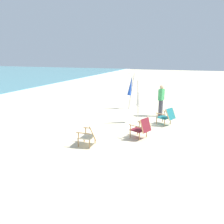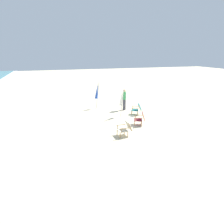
{
  "view_description": "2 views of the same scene",
  "coord_description": "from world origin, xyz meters",
  "px_view_note": "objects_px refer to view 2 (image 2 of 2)",
  "views": [
    {
      "loc": [
        -9.37,
        -1.78,
        3.07
      ],
      "look_at": [
        -1.05,
        1.21,
        0.78
      ],
      "focal_mm": 35.0,
      "sensor_mm": 36.0,
      "label": 1
    },
    {
      "loc": [
        -12.26,
        5.09,
        4.39
      ],
      "look_at": [
        -0.99,
        1.46,
        0.8
      ],
      "focal_mm": 32.0,
      "sensor_mm": 36.0,
      "label": 2
    }
  ],
  "objects_px": {
    "beach_chair_mid_center": "(140,118)",
    "person_near_chairs": "(124,100)",
    "umbrella_furled_white": "(122,98)",
    "beach_chair_back_right": "(125,128)",
    "umbrella_furled_blue": "(97,92)",
    "beach_chair_front_right": "(137,109)"
  },
  "relations": [
    {
      "from": "umbrella_furled_blue",
      "to": "umbrella_furled_white",
      "type": "xyz_separation_m",
      "value": [
        -2.67,
        -1.08,
        -0.02
      ]
    },
    {
      "from": "person_near_chairs",
      "to": "umbrella_furled_white",
      "type": "bearing_deg",
      "value": 152.65
    },
    {
      "from": "beach_chair_front_right",
      "to": "beach_chair_back_right",
      "type": "bearing_deg",
      "value": 146.01
    },
    {
      "from": "beach_chair_mid_center",
      "to": "beach_chair_back_right",
      "type": "bearing_deg",
      "value": 129.87
    },
    {
      "from": "beach_chair_front_right",
      "to": "beach_chair_back_right",
      "type": "height_order",
      "value": "beach_chair_back_right"
    },
    {
      "from": "beach_chair_back_right",
      "to": "umbrella_furled_blue",
      "type": "relative_size",
      "value": 0.38
    },
    {
      "from": "beach_chair_mid_center",
      "to": "person_near_chairs",
      "type": "distance_m",
      "value": 3.45
    },
    {
      "from": "beach_chair_mid_center",
      "to": "beach_chair_front_right",
      "type": "bearing_deg",
      "value": -19.23
    },
    {
      "from": "beach_chair_front_right",
      "to": "beach_chair_mid_center",
      "type": "xyz_separation_m",
      "value": [
        -2.04,
        0.71,
        0.01
      ]
    },
    {
      "from": "umbrella_furled_white",
      "to": "person_near_chairs",
      "type": "xyz_separation_m",
      "value": [
        1.59,
        -0.82,
        -0.53
      ]
    },
    {
      "from": "beach_chair_mid_center",
      "to": "person_near_chairs",
      "type": "height_order",
      "value": "person_near_chairs"
    },
    {
      "from": "beach_chair_back_right",
      "to": "person_near_chairs",
      "type": "height_order",
      "value": "person_near_chairs"
    },
    {
      "from": "beach_chair_mid_center",
      "to": "umbrella_furled_white",
      "type": "relative_size",
      "value": 0.4
    },
    {
      "from": "umbrella_furled_blue",
      "to": "person_near_chairs",
      "type": "relative_size",
      "value": 1.29
    },
    {
      "from": "beach_chair_back_right",
      "to": "person_near_chairs",
      "type": "xyz_separation_m",
      "value": [
        4.69,
        -1.77,
        0.41
      ]
    },
    {
      "from": "beach_chair_mid_center",
      "to": "umbrella_furled_white",
      "type": "distance_m",
      "value": 2.13
    },
    {
      "from": "beach_chair_back_right",
      "to": "beach_chair_mid_center",
      "type": "relative_size",
      "value": 0.95
    },
    {
      "from": "umbrella_furled_blue",
      "to": "umbrella_furled_white",
      "type": "distance_m",
      "value": 2.88
    },
    {
      "from": "umbrella_furled_blue",
      "to": "umbrella_furled_white",
      "type": "bearing_deg",
      "value": -158.02
    },
    {
      "from": "beach_chair_front_right",
      "to": "beach_chair_mid_center",
      "type": "bearing_deg",
      "value": 160.77
    },
    {
      "from": "umbrella_furled_blue",
      "to": "umbrella_furled_white",
      "type": "height_order",
      "value": "umbrella_furled_blue"
    },
    {
      "from": "person_near_chairs",
      "to": "umbrella_furled_blue",
      "type": "bearing_deg",
      "value": 60.39
    }
  ]
}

